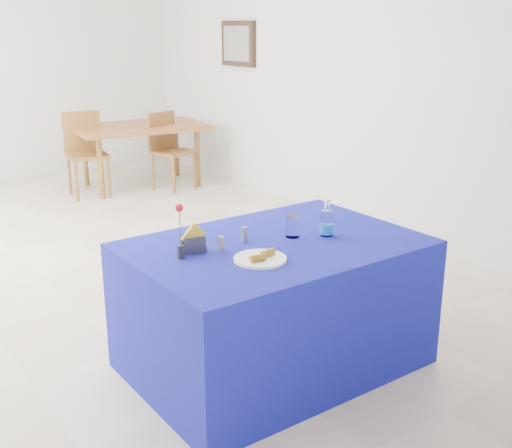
{
  "coord_description": "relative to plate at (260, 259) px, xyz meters",
  "views": [
    {
      "loc": [
        -1.93,
        -4.88,
        1.92
      ],
      "look_at": [
        -0.06,
        -2.27,
        0.92
      ],
      "focal_mm": 45.0,
      "sensor_mm": 36.0,
      "label": 1
    }
  ],
  "objects": [
    {
      "name": "pepper_shaker",
      "position": [
        0.1,
        0.29,
        0.04
      ],
      "size": [
        0.03,
        0.03,
        0.08
      ],
      "primitive_type": "cylinder",
      "color": "slate",
      "rests_on": "blue_table"
    },
    {
      "name": "picture_frame",
      "position": [
        2.58,
        3.98,
        0.93
      ],
      "size": [
        0.06,
        0.64,
        0.52
      ],
      "primitive_type": "cube",
      "color": "black",
      "rests_on": "room_shell"
    },
    {
      "name": "picture_art",
      "position": [
        2.56,
        3.98,
        0.93
      ],
      "size": [
        0.02,
        0.52,
        0.4
      ],
      "primitive_type": "cube",
      "color": "#998C66",
      "rests_on": "room_shell"
    },
    {
      "name": "napkin_holder",
      "position": [
        -0.21,
        0.31,
        0.04
      ],
      "size": [
        0.15,
        0.08,
        0.16
      ],
      "color": "#323337",
      "rests_on": "blue_table"
    },
    {
      "name": "rose_vase",
      "position": [
        -0.31,
        0.27,
        0.13
      ],
      "size": [
        0.04,
        0.04,
        0.29
      ],
      "color": "#222227",
      "rests_on": "blue_table"
    },
    {
      "name": "room_shell",
      "position": [
        0.11,
        2.38,
        0.98
      ],
      "size": [
        7.0,
        7.0,
        7.0
      ],
      "color": "silver",
      "rests_on": "ground"
    },
    {
      "name": "salt_shaker",
      "position": [
        -0.09,
        0.23,
        0.04
      ],
      "size": [
        0.03,
        0.03,
        0.08
      ],
      "primitive_type": "cylinder",
      "color": "gray",
      "rests_on": "blue_table"
    },
    {
      "name": "floor",
      "position": [
        0.11,
        2.38,
        -0.77
      ],
      "size": [
        7.0,
        7.0,
        0.0
      ],
      "primitive_type": "plane",
      "color": "beige",
      "rests_on": "ground"
    },
    {
      "name": "oak_table",
      "position": [
        1.55,
        4.6,
        -0.09
      ],
      "size": [
        1.64,
        1.17,
        0.76
      ],
      "color": "#925D2A",
      "rests_on": "floor"
    },
    {
      "name": "water_bottle",
      "position": [
        0.55,
        0.11,
        0.06
      ],
      "size": [
        0.07,
        0.07,
        0.21
      ],
      "color": "silver",
      "rests_on": "blue_table"
    },
    {
      "name": "chair_bg_left",
      "position": [
        0.85,
        4.61,
        -0.21
      ],
      "size": [
        0.49,
        0.49,
        0.96
      ],
      "rotation": [
        0.0,
        0.0,
        -0.15
      ],
      "color": "brown",
      "rests_on": "floor"
    },
    {
      "name": "chair_bg_right",
      "position": [
        1.77,
        4.31,
        -0.24
      ],
      "size": [
        0.51,
        0.51,
        0.92
      ],
      "rotation": [
        0.0,
        0.0,
        0.27
      ],
      "color": "brown",
      "rests_on": "floor"
    },
    {
      "name": "drinking_glass",
      "position": [
        0.38,
        0.2,
        0.06
      ],
      "size": [
        0.08,
        0.08,
        0.13
      ],
      "primitive_type": "cylinder",
      "color": "white",
      "rests_on": "blue_table"
    },
    {
      "name": "plate",
      "position": [
        0.0,
        0.0,
        0.0
      ],
      "size": [
        0.28,
        0.28,
        0.01
      ],
      "primitive_type": "cylinder",
      "color": "white",
      "rests_on": "blue_table"
    },
    {
      "name": "blue_table",
      "position": [
        0.24,
        0.18,
        -0.39
      ],
      "size": [
        1.6,
        1.1,
        0.76
      ],
      "color": "#0F158F",
      "rests_on": "floor"
    },
    {
      "name": "banana_pieces",
      "position": [
        0.01,
        -0.02,
        0.02
      ],
      "size": [
        0.18,
        0.08,
        0.03
      ],
      "color": "gold",
      "rests_on": "plate"
    }
  ]
}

